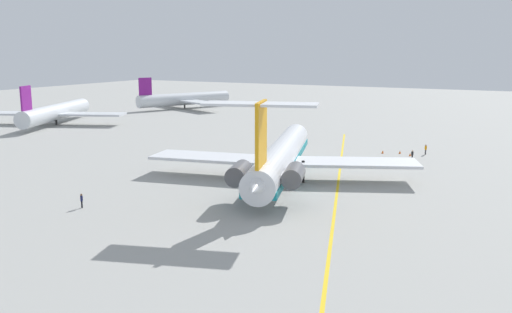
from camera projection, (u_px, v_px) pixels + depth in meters
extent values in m
plane|color=#9E9E99|center=(357.00, 184.00, 76.33)|extent=(391.69, 391.69, 0.00)
cylinder|color=silver|center=(281.00, 156.00, 78.61)|extent=(37.86, 15.07, 4.09)
cone|color=silver|center=(296.00, 136.00, 97.12)|extent=(5.22, 4.99, 3.93)
cone|color=silver|center=(257.00, 186.00, 60.03)|extent=(6.72, 5.06, 3.48)
cube|color=teal|center=(281.00, 162.00, 78.79)|extent=(37.07, 14.90, 0.90)
cube|color=silver|center=(210.00, 157.00, 81.43)|extent=(9.50, 17.94, 0.41)
cube|color=silver|center=(357.00, 162.00, 77.71)|extent=(12.52, 18.18, 0.41)
cylinder|color=#515156|center=(239.00, 173.00, 66.38)|extent=(5.58, 3.76, 2.37)
cube|color=silver|center=(245.00, 173.00, 66.26)|extent=(3.31, 2.14, 0.49)
cylinder|color=#515156|center=(294.00, 175.00, 65.22)|extent=(5.58, 3.76, 2.37)
cube|color=silver|center=(288.00, 175.00, 65.35)|extent=(3.31, 2.14, 0.49)
cube|color=orange|center=(261.00, 134.00, 61.49)|extent=(5.42, 2.00, 7.24)
cube|color=silver|center=(231.00, 104.00, 61.02)|extent=(5.40, 6.82, 0.29)
cube|color=silver|center=(290.00, 105.00, 59.87)|extent=(5.40, 6.82, 0.29)
cylinder|color=black|center=(291.00, 154.00, 90.27)|extent=(0.45, 0.45, 3.10)
cylinder|color=black|center=(257.00, 170.00, 78.31)|extent=(0.45, 0.45, 3.10)
cylinder|color=black|center=(303.00, 172.00, 77.15)|extent=(0.45, 0.45, 3.10)
cylinder|color=silver|center=(56.00, 112.00, 136.24)|extent=(32.00, 15.98, 3.94)
cone|color=silver|center=(82.00, 106.00, 152.33)|extent=(4.39, 4.67, 3.74)
cube|color=silver|center=(19.00, 113.00, 137.17)|extent=(10.94, 16.08, 0.47)
cube|color=silver|center=(93.00, 114.00, 135.46)|extent=(10.94, 16.08, 0.47)
cube|color=#7A197F|center=(26.00, 98.00, 121.71)|extent=(4.13, 1.97, 5.37)
cylinder|color=black|center=(56.00, 119.00, 136.57)|extent=(0.47, 0.47, 2.65)
cylinder|color=silver|center=(185.00, 99.00, 173.41)|extent=(30.40, 16.38, 3.78)
cone|color=silver|center=(226.00, 96.00, 183.10)|extent=(4.29, 4.54, 3.59)
cube|color=silver|center=(170.00, 98.00, 180.47)|extent=(10.92, 15.42, 0.45)
cube|color=silver|center=(200.00, 102.00, 166.50)|extent=(10.92, 15.42, 0.45)
cube|color=#7A197F|center=(145.00, 86.00, 164.35)|extent=(3.92, 2.03, 5.16)
cylinder|color=black|center=(185.00, 104.00, 173.73)|extent=(0.45, 0.45, 2.54)
cylinder|color=black|center=(82.00, 204.00, 65.01)|extent=(0.10, 0.10, 0.82)
cylinder|color=black|center=(82.00, 205.00, 64.93)|extent=(0.10, 0.10, 0.82)
cylinder|color=#191E4C|center=(82.00, 198.00, 64.83)|extent=(0.28, 0.28, 0.65)
sphere|color=brown|center=(81.00, 195.00, 64.74)|extent=(0.26, 0.26, 0.26)
cylinder|color=#191E4C|center=(81.00, 198.00, 64.93)|extent=(0.08, 0.08, 0.55)
cylinder|color=#191E4C|center=(82.00, 198.00, 64.72)|extent=(0.08, 0.08, 0.55)
cylinder|color=black|center=(412.00, 158.00, 92.38)|extent=(0.11, 0.11, 0.87)
cylinder|color=black|center=(412.00, 158.00, 92.44)|extent=(0.11, 0.11, 0.87)
cylinder|color=#262628|center=(412.00, 154.00, 92.26)|extent=(0.29, 0.29, 0.69)
sphere|color=#DBB28E|center=(412.00, 151.00, 92.17)|extent=(0.27, 0.27, 0.27)
cylinder|color=#262628|center=(411.00, 153.00, 92.18)|extent=(0.08, 0.08, 0.59)
cylinder|color=#262628|center=(413.00, 153.00, 92.33)|extent=(0.08, 0.08, 0.59)
cylinder|color=black|center=(426.00, 152.00, 97.72)|extent=(0.11, 0.11, 0.86)
cylinder|color=black|center=(425.00, 152.00, 97.85)|extent=(0.11, 0.11, 0.86)
cylinder|color=orange|center=(426.00, 148.00, 97.64)|extent=(0.29, 0.29, 0.68)
sphere|color=#8C6647|center=(426.00, 145.00, 97.55)|extent=(0.27, 0.27, 0.27)
cylinder|color=orange|center=(427.00, 148.00, 97.48)|extent=(0.08, 0.08, 0.58)
cylinder|color=orange|center=(425.00, 148.00, 97.79)|extent=(0.08, 0.08, 0.58)
cone|color=#EA590F|center=(400.00, 152.00, 98.78)|extent=(0.40, 0.40, 0.55)
cone|color=#EA590F|center=(410.00, 154.00, 96.57)|extent=(0.40, 0.40, 0.55)
cone|color=#EA590F|center=(383.00, 152.00, 98.95)|extent=(0.40, 0.40, 0.55)
cube|color=gold|center=(338.00, 186.00, 75.43)|extent=(90.26, 28.45, 0.01)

